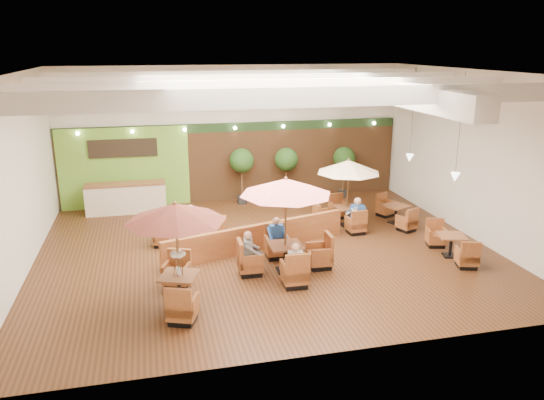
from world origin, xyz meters
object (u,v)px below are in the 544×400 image
object	(u,v)px
table_2	(347,178)
table_5	(396,214)
topiary_0	(242,163)
service_counter	(126,198)
topiary_1	(286,162)
diner_3	(356,212)
table_1	(286,208)
topiary_2	(344,160)
table_0	(176,227)
diner_2	(250,249)
booth_divider	(258,238)
table_3	(190,232)
table_4	(451,246)
diner_4	(356,212)
diner_1	(277,234)
diner_0	(295,260)

from	to	relation	value
table_2	table_5	size ratio (longest dim) A/B	1.00
topiary_0	service_counter	bearing A→B (deg)	-177.50
topiary_0	topiary_1	size ratio (longest dim) A/B	1.03
table_2	diner_3	distance (m)	1.34
table_2	table_1	bearing A→B (deg)	-136.42
table_1	topiary_2	world-z (taller)	table_1
table_1	table_5	distance (m)	6.13
service_counter	table_5	xyz separation A→B (m)	(9.57, -3.56, -0.25)
service_counter	table_2	bearing A→B (deg)	-23.75
table_0	table_5	size ratio (longest dim) A/B	1.13
table_1	diner_2	size ratio (longest dim) A/B	3.36
booth_divider	topiary_2	xyz separation A→B (m)	(4.82, 5.27, 1.17)
table_2	table_3	xyz separation A→B (m)	(-5.57, -0.61, -1.36)
table_1	table_0	bearing A→B (deg)	-155.38
booth_divider	table_5	bearing A→B (deg)	-1.17
table_4	topiary_1	xyz separation A→B (m)	(-3.37, 7.06, 1.32)
table_0	topiary_1	xyz separation A→B (m)	(4.93, 8.28, -0.37)
table_1	diner_2	distance (m)	1.52
topiary_1	topiary_2	world-z (taller)	topiary_1
diner_3	diner_4	bearing A→B (deg)	175.70
topiary_0	topiary_2	distance (m)	4.37
table_2	topiary_1	xyz separation A→B (m)	(-1.25, 3.58, -0.12)
table_0	diner_1	size ratio (longest dim) A/B	3.42
topiary_1	diner_4	world-z (taller)	topiary_1
topiary_1	diner_0	distance (m)	8.25
table_2	diner_1	distance (m)	4.03
table_0	diner_3	xyz separation A→B (m)	(6.23, 3.80, -1.25)
booth_divider	diner_4	world-z (taller)	diner_4
table_1	topiary_0	xyz separation A→B (m)	(-0.00, 6.97, -0.19)
table_2	diner_2	xyz separation A→B (m)	(-4.12, -3.39, -1.00)
booth_divider	diner_1	bearing A→B (deg)	-72.62
diner_4	topiary_2	bearing A→B (deg)	63.45
table_1	diner_1	bearing A→B (deg)	91.55
table_1	topiary_1	world-z (taller)	table_1
topiary_0	diner_0	world-z (taller)	topiary_0
booth_divider	topiary_0	world-z (taller)	topiary_0
booth_divider	table_0	distance (m)	4.30
table_3	topiary_1	distance (m)	6.14
booth_divider	table_4	distance (m)	5.95
table_3	topiary_2	size ratio (longest dim) A/B	1.12
diner_0	diner_3	world-z (taller)	diner_3
table_0	table_3	xyz separation A→B (m)	(0.61, 4.09, -1.62)
diner_3	table_3	bearing A→B (deg)	172.79
table_3	diner_4	bearing A→B (deg)	15.48
diner_1	diner_4	world-z (taller)	diner_1
booth_divider	table_5	xyz separation A→B (m)	(5.45, 1.51, -0.11)
service_counter	diner_3	xyz separation A→B (m)	(7.74, -4.27, 0.19)
table_3	table_4	distance (m)	8.21
table_4	diner_4	size ratio (longest dim) A/B	3.04
table_3	diner_1	distance (m)	3.05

